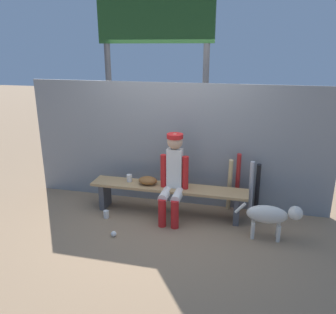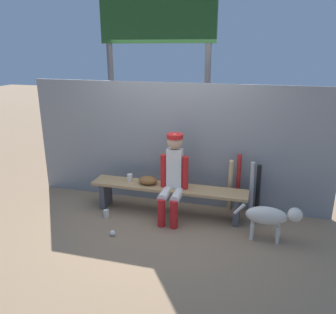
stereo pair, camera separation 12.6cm
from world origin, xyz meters
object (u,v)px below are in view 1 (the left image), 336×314
at_px(baseball_glove, 148,181).
at_px(bat_aluminum_red, 238,182).
at_px(bat_aluminum_silver, 251,188).
at_px(cup_on_bench, 129,178).
at_px(bat_wood_natural, 230,185).
at_px(dog, 272,215).
at_px(baseball, 114,234).
at_px(dugout_bench, 168,192).
at_px(player_seated, 173,175).
at_px(cup_on_ground, 106,214).
at_px(scoreboard, 159,41).
at_px(bat_aluminum_black, 257,188).

xyz_separation_m(baseball_glove, bat_aluminum_red, (1.29, 0.34, -0.04)).
height_order(bat_aluminum_silver, cup_on_bench, bat_aluminum_silver).
xyz_separation_m(bat_wood_natural, bat_aluminum_silver, (0.31, -0.02, -0.01)).
bearing_deg(baseball_glove, dog, -11.41).
height_order(bat_aluminum_silver, baseball, bat_aluminum_silver).
bearing_deg(baseball_glove, bat_aluminum_silver, 10.68).
relative_size(dugout_bench, player_seated, 1.86).
bearing_deg(bat_aluminum_silver, cup_on_ground, -162.97).
height_order(bat_wood_natural, cup_on_bench, bat_wood_natural).
bearing_deg(bat_wood_natural, bat_aluminum_red, 21.43).
distance_m(scoreboard, dog, 3.17).
relative_size(dugout_bench, bat_wood_natural, 2.71).
bearing_deg(scoreboard, bat_aluminum_red, -26.82).
height_order(baseball_glove, cup_on_bench, baseball_glove).
height_order(dugout_bench, bat_aluminum_black, bat_aluminum_black).
distance_m(baseball_glove, scoreboard, 2.24).
xyz_separation_m(scoreboard, dog, (1.87, -1.40, -2.14)).
distance_m(player_seated, cup_on_ground, 1.15).
xyz_separation_m(bat_wood_natural, dog, (0.58, -0.65, -0.09)).
distance_m(bat_wood_natural, cup_on_ground, 1.87).
distance_m(bat_wood_natural, bat_aluminum_red, 0.13).
bearing_deg(player_seated, cup_on_ground, -165.94).
distance_m(bat_aluminum_black, scoreboard, 2.77).
height_order(baseball, cup_on_bench, cup_on_bench).
bearing_deg(cup_on_bench, baseball_glove, -7.69).
bearing_deg(scoreboard, cup_on_ground, -107.42).
xyz_separation_m(bat_wood_natural, scoreboard, (-1.28, 0.75, 2.05)).
xyz_separation_m(player_seated, bat_aluminum_red, (0.89, 0.45, -0.20)).
xyz_separation_m(bat_wood_natural, cup_on_ground, (-1.72, -0.64, -0.37)).
bearing_deg(bat_aluminum_silver, dugout_bench, -166.63).
bearing_deg(bat_aluminum_silver, baseball, -148.01).
height_order(player_seated, bat_wood_natural, player_seated).
bearing_deg(bat_aluminum_black, cup_on_bench, -171.51).
bearing_deg(bat_aluminum_red, cup_on_bench, -169.30).
bearing_deg(scoreboard, bat_aluminum_black, -23.27).
bearing_deg(dugout_bench, bat_aluminum_black, 14.19).
height_order(bat_aluminum_silver, dog, bat_aluminum_silver).
xyz_separation_m(player_seated, bat_aluminum_black, (1.18, 0.43, -0.26)).
bearing_deg(cup_on_bench, baseball, -85.35).
height_order(dugout_bench, cup_on_ground, dugout_bench).
bearing_deg(cup_on_ground, player_seated, 14.06).
bearing_deg(baseball_glove, dugout_bench, 0.00).
distance_m(dugout_bench, player_seated, 0.35).
bearing_deg(player_seated, baseball_glove, 165.72).
bearing_deg(player_seated, bat_aluminum_silver, 19.54).
xyz_separation_m(dugout_bench, bat_aluminum_silver, (1.18, 0.28, 0.07)).
height_order(bat_wood_natural, bat_aluminum_red, bat_aluminum_red).
relative_size(bat_wood_natural, bat_aluminum_red, 0.91).
height_order(dugout_bench, bat_wood_natural, bat_wood_natural).
relative_size(bat_aluminum_red, cup_on_bench, 8.54).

